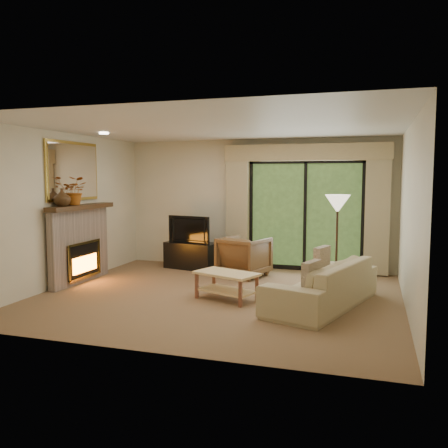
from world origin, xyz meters
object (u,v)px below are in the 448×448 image
(media_console, at_px, (192,255))
(armchair, at_px, (244,256))
(coffee_table, at_px, (226,286))
(sofa, at_px, (322,284))

(media_console, bearing_deg, armchair, -6.65)
(coffee_table, bearing_deg, armchair, 116.79)
(media_console, xyz_separation_m, coffee_table, (1.40, -2.14, -0.06))
(media_console, height_order, armchair, armchair)
(armchair, bearing_deg, media_console, -0.58)
(media_console, relative_size, coffee_table, 1.14)
(coffee_table, bearing_deg, media_console, 143.74)
(media_console, distance_m, sofa, 3.49)
(coffee_table, bearing_deg, sofa, 23.94)
(armchair, xyz_separation_m, coffee_table, (0.19, -1.73, -0.16))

